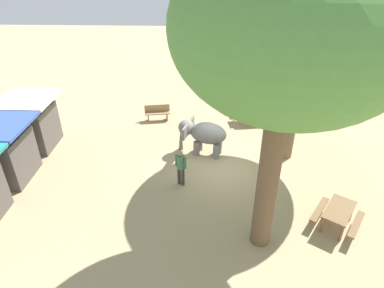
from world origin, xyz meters
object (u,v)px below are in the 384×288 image
(person_handler, at_px, (181,165))
(market_stall_blue, at_px, (4,154))
(market_stall_white, at_px, (33,125))
(picnic_table_far, at_px, (338,213))
(shade_tree_main, at_px, (290,30))
(elephant, at_px, (203,134))
(shade_tree_secondary, at_px, (308,14))
(wooden_bench, at_px, (157,112))
(picnic_table_near, at_px, (250,112))

(person_handler, bearing_deg, market_stall_blue, 112.79)
(market_stall_white, bearing_deg, picnic_table_far, -111.43)
(picnic_table_far, xyz_separation_m, market_stall_blue, (2.44, 12.84, 0.55))
(person_handler, relative_size, market_stall_white, 0.64)
(person_handler, xyz_separation_m, shade_tree_main, (-2.95, -2.82, 5.89))
(person_handler, bearing_deg, shade_tree_main, -111.56)
(market_stall_white, bearing_deg, elephant, -92.66)
(elephant, height_order, market_stall_white, market_stall_white)
(shade_tree_secondary, bearing_deg, market_stall_white, 87.68)
(shade_tree_secondary, distance_m, market_stall_blue, 13.21)
(shade_tree_main, xyz_separation_m, market_stall_blue, (3.19, 10.09, -5.70))
(shade_tree_main, distance_m, shade_tree_secondary, 5.66)
(elephant, height_order, person_handler, same)
(elephant, distance_m, person_handler, 2.62)
(wooden_bench, xyz_separation_m, market_stall_white, (-3.03, 5.56, 0.67))
(person_handler, relative_size, shade_tree_main, 0.18)
(shade_tree_main, relative_size, picnic_table_near, 5.36)
(elephant, relative_size, shade_tree_main, 0.26)
(wooden_bench, distance_m, picnic_table_near, 5.16)
(shade_tree_main, height_order, market_stall_white, shade_tree_main)
(elephant, height_order, shade_tree_main, shade_tree_main)
(person_handler, height_order, market_stall_blue, market_stall_blue)
(person_handler, xyz_separation_m, market_stall_blue, (0.24, 7.27, 0.19))
(market_stall_white, bearing_deg, person_handler, -111.37)
(market_stall_blue, bearing_deg, picnic_table_near, -62.22)
(elephant, xyz_separation_m, shade_tree_secondary, (-0.11, -3.84, 5.26))
(shade_tree_main, bearing_deg, elephant, 19.81)
(wooden_bench, height_order, market_stall_white, market_stall_white)
(person_handler, bearing_deg, picnic_table_near, -5.67)
(wooden_bench, bearing_deg, market_stall_blue, 35.36)
(picnic_table_near, bearing_deg, elephant, -135.34)
(shade_tree_secondary, relative_size, market_stall_blue, 3.42)
(shade_tree_main, bearing_deg, person_handler, 43.74)
(picnic_table_far, bearing_deg, market_stall_white, -76.88)
(person_handler, distance_m, picnic_table_near, 6.84)
(elephant, bearing_deg, picnic_table_far, 151.27)
(wooden_bench, xyz_separation_m, picnic_table_far, (-8.06, -7.28, 0.12))
(market_stall_white, bearing_deg, market_stall_blue, 180.00)
(picnic_table_far, bearing_deg, person_handler, -76.95)
(shade_tree_main, distance_m, market_stall_white, 12.95)
(elephant, bearing_deg, picnic_table_near, -111.01)
(wooden_bench, height_order, picnic_table_near, wooden_bench)
(shade_tree_main, bearing_deg, wooden_bench, 27.15)
(person_handler, distance_m, shade_tree_secondary, 7.50)
(elephant, distance_m, wooden_bench, 4.30)
(shade_tree_main, height_order, picnic_table_near, shade_tree_main)
(person_handler, bearing_deg, wooden_bench, 40.88)
(person_handler, distance_m, picnic_table_far, 6.00)
(market_stall_white, bearing_deg, shade_tree_secondary, -92.32)
(shade_tree_main, height_order, market_stall_blue, shade_tree_main)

